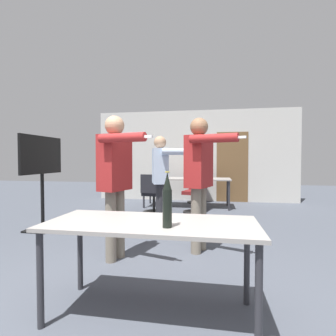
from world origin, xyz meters
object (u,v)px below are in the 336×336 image
at_px(person_right_polo, 200,171).
at_px(office_chair_far_left, 198,187).
at_px(office_chair_far_right, 153,195).
at_px(beer_bottle, 167,201).
at_px(tv_screen, 42,171).
at_px(person_left_plaid, 161,173).
at_px(office_chair_mid_tucked, 195,194).
at_px(person_far_watching, 116,172).

bearing_deg(person_right_polo, office_chair_far_left, -156.81).
distance_m(office_chair_far_right, beer_bottle, 4.20).
relative_size(office_chair_far_left, beer_bottle, 2.30).
xyz_separation_m(tv_screen, beer_bottle, (2.66, -2.33, -0.10)).
bearing_deg(person_left_plaid, office_chair_mid_tucked, 143.14).
xyz_separation_m(person_left_plaid, office_chair_far_right, (-0.43, 1.20, -0.58)).
distance_m(office_chair_mid_tucked, office_chair_far_left, 1.38).
height_order(person_left_plaid, person_far_watching, person_far_watching).
relative_size(person_right_polo, office_chair_mid_tucked, 1.93).
height_order(tv_screen, person_right_polo, person_right_polo).
relative_size(office_chair_far_right, office_chair_far_left, 0.97).
bearing_deg(office_chair_far_left, office_chair_mid_tucked, 138.09).
bearing_deg(beer_bottle, office_chair_far_left, 90.88).
bearing_deg(office_chair_far_right, office_chair_far_left, 66.86).
distance_m(tv_screen, beer_bottle, 3.54).
bearing_deg(person_left_plaid, office_chair_far_left, 152.18).
distance_m(person_far_watching, person_right_polo, 1.11).
distance_m(tv_screen, office_chair_mid_tucked, 3.32).
bearing_deg(office_chair_mid_tucked, office_chair_far_left, -74.95).
bearing_deg(beer_bottle, office_chair_mid_tucked, 91.12).
bearing_deg(person_far_watching, beer_bottle, 51.29).
relative_size(person_left_plaid, office_chair_far_left, 1.79).
xyz_separation_m(tv_screen, person_right_polo, (2.81, -0.65, 0.05)).
distance_m(tv_screen, person_right_polo, 2.89).
bearing_deg(office_chair_far_right, beer_bottle, -68.92).
distance_m(person_left_plaid, office_chair_mid_tucked, 1.69).
distance_m(person_right_polo, office_chair_far_left, 4.09).
height_order(person_left_plaid, beer_bottle, person_left_plaid).
bearing_deg(person_far_watching, office_chair_far_right, -160.05).
relative_size(person_right_polo, office_chair_far_right, 1.99).
height_order(office_chair_mid_tucked, beer_bottle, beer_bottle).
height_order(office_chair_mid_tucked, office_chair_far_left, office_chair_mid_tucked).
bearing_deg(person_far_watching, office_chair_far_left, -173.57).
relative_size(person_right_polo, office_chair_far_left, 1.93).
bearing_deg(office_chair_far_right, office_chair_mid_tucked, 23.81).
xyz_separation_m(person_far_watching, beer_bottle, (0.86, -1.22, -0.14)).
distance_m(office_chair_mid_tucked, office_chair_far_right, 1.00).
bearing_deg(office_chair_far_left, person_left_plaid, 127.61).
distance_m(person_left_plaid, person_right_polo, 1.39).
bearing_deg(person_right_polo, person_far_watching, -45.68).
xyz_separation_m(office_chair_mid_tucked, office_chair_far_left, (-0.00, 1.38, -0.00)).
relative_size(person_far_watching, office_chair_far_right, 1.96).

